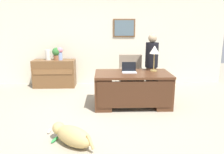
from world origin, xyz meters
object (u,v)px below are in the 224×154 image
object	(u,v)px
armchair	(131,76)
vase_empty	(48,55)
dog_lying	(72,135)
vase_with_flowers	(60,53)
dog_toy_ball	(75,132)
dog_toy_bone	(49,131)
desk_lamp	(154,51)
laptop	(129,70)
credenza	(55,73)
desk	(132,88)
potted_plant	(56,53)
dog_toy_plush	(55,140)
person_standing	(151,65)

from	to	relation	value
armchair	vase_empty	distance (m)	2.49
dog_lying	vase_with_flowers	size ratio (longest dim) A/B	1.94
dog_toy_ball	dog_toy_bone	distance (m)	0.46
desk_lamp	dog_toy_ball	world-z (taller)	desk_lamp
laptop	credenza	bearing A→B (deg)	142.70
laptop	vase_with_flowers	world-z (taller)	vase_with_flowers
desk_lamp	vase_with_flowers	distance (m)	2.83
dog_lying	desk	bearing A→B (deg)	55.12
armchair	desk_lamp	xyz separation A→B (m)	(0.43, -0.73, 0.75)
potted_plant	dog_toy_ball	world-z (taller)	potted_plant
vase_with_flowers	dog_toy_plush	size ratio (longest dim) A/B	1.96
vase_with_flowers	dog_toy_ball	distance (m)	3.20
credenza	person_standing	bearing A→B (deg)	-19.02
armchair	dog_toy_bone	distance (m)	2.75
credenza	armchair	distance (m)	2.30
armchair	person_standing	world-z (taller)	person_standing
armchair	dog_toy_ball	size ratio (longest dim) A/B	11.27
vase_with_flowers	armchair	bearing A→B (deg)	-19.92
credenza	dog_toy_ball	xyz separation A→B (m)	(0.97, -2.95, -0.36)
dog_lying	laptop	world-z (taller)	laptop
potted_plant	dog_toy_plush	distance (m)	3.37
dog_toy_bone	dog_toy_plush	distance (m)	0.34
armchair	vase_with_flowers	xyz separation A→B (m)	(-1.99, 0.72, 0.55)
laptop	dog_toy_plush	bearing A→B (deg)	-129.99
laptop	person_standing	bearing A→B (deg)	44.39
desk_lamp	dog_toy_ball	distance (m)	2.52
desk	desk_lamp	bearing A→B (deg)	21.60
dog_toy_bone	person_standing	bearing A→B (deg)	42.08
armchair	dog_lying	size ratio (longest dim) A/B	1.41
dog_lying	laptop	size ratio (longest dim) A/B	2.27
vase_empty	dog_toy_plush	size ratio (longest dim) A/B	1.55
armchair	dog_toy_bone	size ratio (longest dim) A/B	6.07
dog_lying	laptop	xyz separation A→B (m)	(1.06, 1.73, 0.66)
potted_plant	armchair	bearing A→B (deg)	-19.01
desk_lamp	potted_plant	world-z (taller)	desk_lamp
person_standing	laptop	bearing A→B (deg)	-135.61
credenza	dog_toy_bone	bearing A→B (deg)	-79.77
vase_with_flowers	dog_lying	bearing A→B (deg)	-76.62
dog_lying	vase_with_flowers	distance (m)	3.48
dog_toy_ball	vase_with_flowers	bearing A→B (deg)	104.76
vase_with_flowers	vase_empty	world-z (taller)	vase_with_flowers
desk_lamp	vase_empty	size ratio (longest dim) A/B	1.99
vase_empty	desk_lamp	bearing A→B (deg)	-27.68
potted_plant	dog_lying	bearing A→B (deg)	-74.93
desk	credenza	xyz separation A→B (m)	(-2.11, 1.65, -0.01)
desk	dog_toy_plush	size ratio (longest dim) A/B	8.76
dog_toy_plush	credenza	bearing A→B (deg)	102.04
person_standing	desk_lamp	distance (m)	0.67
dog_toy_bone	credenza	bearing A→B (deg)	100.23
dog_toy_ball	vase_empty	bearing A→B (deg)	110.87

